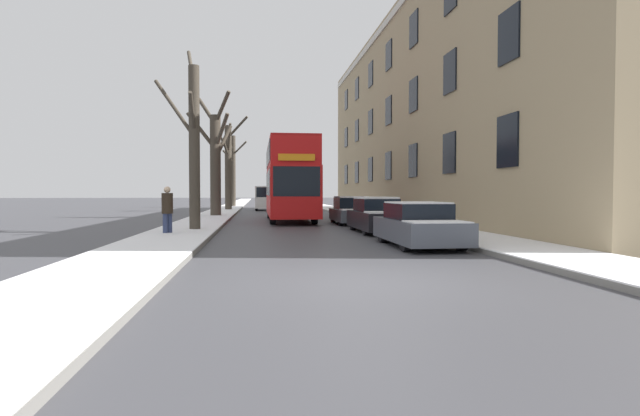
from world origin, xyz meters
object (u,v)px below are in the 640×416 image
at_px(bare_tree_left_0, 193,142).
at_px(bare_tree_left_2, 228,165).
at_px(parked_car_1, 377,216).
at_px(double_decker_bus, 290,177).
at_px(bare_tree_left_1, 215,159).
at_px(parked_car_0, 419,226).
at_px(bare_tree_left_3, 233,169).
at_px(parked_car_2, 351,211).
at_px(pedestrian_left_sidewalk, 167,209).
at_px(oncoming_van, 265,197).

relative_size(bare_tree_left_0, bare_tree_left_2, 0.95).
bearing_deg(bare_tree_left_0, parked_car_1, -6.33).
xyz_separation_m(bare_tree_left_0, bare_tree_left_2, (0.03, 24.18, 0.47)).
bearing_deg(bare_tree_left_0, double_decker_bus, 61.46).
xyz_separation_m(bare_tree_left_2, double_decker_bus, (4.40, -16.05, -1.60)).
distance_m(bare_tree_left_1, parked_car_0, 20.33).
distance_m(bare_tree_left_2, bare_tree_left_3, 11.11).
bearing_deg(bare_tree_left_2, parked_car_0, -76.35).
xyz_separation_m(parked_car_2, pedestrian_left_sidewalk, (-8.08, -6.70, 0.36)).
height_order(bare_tree_left_1, parked_car_1, bare_tree_left_1).
relative_size(bare_tree_left_0, double_decker_bus, 0.76).
relative_size(parked_car_1, parked_car_2, 1.09).
bearing_deg(bare_tree_left_0, bare_tree_left_1, 90.67).
bearing_deg(parked_car_1, double_decker_bus, 108.37).
bearing_deg(double_decker_bus, pedestrian_left_sidewalk, -116.78).
height_order(bare_tree_left_1, oncoming_van, bare_tree_left_1).
height_order(bare_tree_left_3, parked_car_0, bare_tree_left_3).
bearing_deg(bare_tree_left_2, parked_car_2, -69.27).
distance_m(bare_tree_left_1, pedestrian_left_sidewalk, 14.72).
bearing_deg(pedestrian_left_sidewalk, double_decker_bus, -164.57).
relative_size(double_decker_bus, pedestrian_left_sidewalk, 5.62).
height_order(parked_car_1, oncoming_van, oncoming_van).
relative_size(bare_tree_left_0, parked_car_1, 1.76).
xyz_separation_m(bare_tree_left_1, parked_car_1, (7.54, -13.27, -3.16)).
bearing_deg(double_decker_bus, bare_tree_left_3, 99.47).
height_order(oncoming_van, pedestrian_left_sidewalk, oncoming_van).
bearing_deg(bare_tree_left_0, parked_car_2, 32.53).
relative_size(bare_tree_left_2, oncoming_van, 1.67).
bearing_deg(bare_tree_left_1, parked_car_0, -67.95).
xyz_separation_m(double_decker_bus, pedestrian_left_sidewalk, (-5.11, -10.12, -1.51)).
bearing_deg(bare_tree_left_2, double_decker_bus, -74.68).
distance_m(parked_car_1, oncoming_van, 27.22).
xyz_separation_m(bare_tree_left_3, double_decker_bus, (4.53, -27.16, -1.74)).
distance_m(bare_tree_left_2, pedestrian_left_sidewalk, 26.36).
relative_size(bare_tree_left_2, bare_tree_left_3, 0.99).
height_order(bare_tree_left_0, oncoming_van, bare_tree_left_0).
height_order(bare_tree_left_0, bare_tree_left_3, bare_tree_left_3).
bearing_deg(parked_car_0, parked_car_2, 90.00).
distance_m(parked_car_1, parked_car_2, 5.53).
bearing_deg(bare_tree_left_0, bare_tree_left_2, 89.94).
xyz_separation_m(bare_tree_left_1, bare_tree_left_3, (0.04, 22.84, 0.43)).
bearing_deg(bare_tree_left_3, bare_tree_left_0, -89.83).
height_order(double_decker_bus, parked_car_0, double_decker_bus).
bearing_deg(parked_car_2, bare_tree_left_3, 103.79).
distance_m(double_decker_bus, parked_car_0, 14.72).
distance_m(bare_tree_left_1, double_decker_bus, 6.42).
relative_size(bare_tree_left_1, pedestrian_left_sidewalk, 4.37).
bearing_deg(parked_car_0, oncoming_van, 97.23).
height_order(double_decker_bus, parked_car_1, double_decker_bus).
relative_size(bare_tree_left_3, parked_car_0, 1.99).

